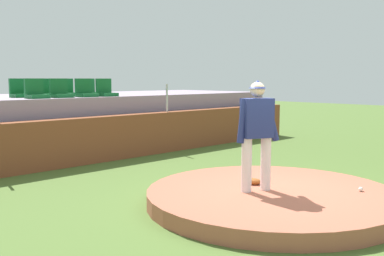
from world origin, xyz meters
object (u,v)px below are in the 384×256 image
Objects in this scene: stadium_chair_2 at (85,91)px; stadium_chair_6 at (67,91)px; baseball at (361,189)px; stadium_chair_0 at (36,92)px; stadium_chair_4 at (20,92)px; stadium_chair_1 at (61,92)px; stadium_chair_3 at (106,91)px; fielding_glove at (253,181)px; stadium_chair_7 at (89,90)px; stadium_chair_5 at (46,91)px; pitcher at (257,127)px.

stadium_chair_6 is at bearing -87.86° from stadium_chair_2.
baseball is at bearing 94.31° from stadium_chair_6.
stadium_chair_0 is 1.00× the size of stadium_chair_4.
baseball is at bearing 94.58° from stadium_chair_2.
stadium_chair_4 is (-1.42, 0.90, 0.00)m from stadium_chair_2.
baseball is 0.15× the size of stadium_chair_1.
stadium_chair_4 is (-2.07, 0.92, 0.00)m from stadium_chair_3.
stadium_chair_3 is at bearing 178.36° from stadium_chair_2.
stadium_chair_7 is (0.95, 6.87, 1.47)m from fielding_glove.
stadium_chair_4 and stadium_chair_5 have the same top height.
pitcher is 7.23m from stadium_chair_4.
fielding_glove is 6.20m from stadium_chair_3.
stadium_chair_6 is at bearing -127.39° from stadium_chair_1.
stadium_chair_1 is at bearing 89.56° from stadium_chair_5.
pitcher is at bearing 97.23° from stadium_chair_0.
fielding_glove reaches higher than baseball.
stadium_chair_5 is at bearing 178.83° from stadium_chair_4.
stadium_chair_5 is (-1.36, 0.90, 0.00)m from stadium_chair_3.
stadium_chair_0 is at bearing 51.26° from stadium_chair_5.
stadium_chair_3 is at bearing 125.50° from stadium_chair_6.
stadium_chair_0 is at bearing 22.84° from stadium_chair_7.
stadium_chair_2 is (1.40, -0.03, 0.00)m from stadium_chair_0.
stadium_chair_5 and stadium_chair_6 have the same top height.
stadium_chair_7 is at bearing 103.33° from pitcher.
stadium_chair_6 reaches higher than pitcher.
fielding_glove is at bearing 100.57° from stadium_chair_0.
stadium_chair_5 and stadium_chair_7 have the same top height.
stadium_chair_6 and stadium_chair_7 have the same top height.
fielding_glove is 0.60× the size of stadium_chair_1.
stadium_chair_4 is (-0.82, 7.17, 0.46)m from pitcher.
stadium_chair_7 is at bearing 177.48° from stadium_chair_6.
stadium_chair_4 is (-2.03, 8.42, 1.49)m from baseball.
stadium_chair_4 reaches higher than baseball.
stadium_chair_6 is at bearing -175.79° from stadium_chair_5.
stadium_chair_7 reaches higher than fielding_glove.
stadium_chair_0 is at bearing 0.45° from stadium_chair_1.
stadium_chair_6 is at bearing -54.50° from stadium_chair_3.
pitcher is 3.68× the size of stadium_chair_5.
stadium_chair_4 is at bearing 1.47° from stadium_chair_6.
baseball is 0.25× the size of fielding_glove.
baseball is at bearing 99.94° from stadium_chair_1.
stadium_chair_3 is (0.04, 7.51, 1.49)m from baseball.
stadium_chair_3 is at bearing -32.73° from fielding_glove.
stadium_chair_1 is at bearing -2.22° from stadium_chair_3.
stadium_chair_0 is 1.00× the size of stadium_chair_3.
stadium_chair_0 is 1.40m from stadium_chair_2.
stadium_chair_1 reaches higher than pitcher.
stadium_chair_1 is 1.13m from stadium_chair_6.
stadium_chair_4 is at bearing -14.43° from fielding_glove.
stadium_chair_1 is 1.64m from stadium_chair_7.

